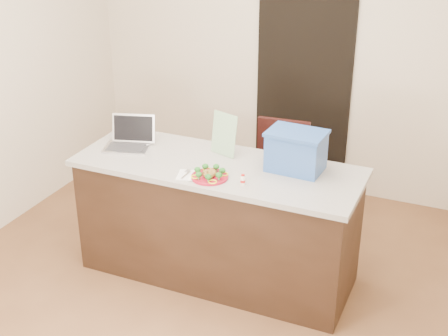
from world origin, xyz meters
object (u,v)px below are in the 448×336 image
at_px(laptop, 130,138).
at_px(blue_box, 296,151).
at_px(yogurt_bottle, 243,180).
at_px(island, 217,221).
at_px(napkin, 190,175).
at_px(chair, 278,172).
at_px(plate, 210,177).

distance_m(laptop, blue_box, 1.28).
bearing_deg(yogurt_bottle, island, 142.75).
height_order(island, blue_box, blue_box).
height_order(napkin, laptop, laptop).
height_order(laptop, blue_box, blue_box).
bearing_deg(laptop, island, -20.16).
bearing_deg(yogurt_bottle, chair, 94.80).
height_order(island, chair, chair).
xyz_separation_m(laptop, blue_box, (1.27, 0.10, 0.08)).
relative_size(plate, yogurt_bottle, 3.60).
relative_size(laptop, blue_box, 0.94).
distance_m(yogurt_bottle, chair, 1.07).
relative_size(island, napkin, 12.54).
relative_size(island, plate, 8.12).
xyz_separation_m(napkin, chair, (0.30, 1.02, -0.37)).
distance_m(yogurt_bottle, laptop, 1.06).
relative_size(plate, laptop, 0.67).
bearing_deg(laptop, yogurt_bottle, -31.01).
height_order(yogurt_bottle, blue_box, blue_box).
xyz_separation_m(yogurt_bottle, blue_box, (0.25, 0.36, 0.11)).
xyz_separation_m(island, laptop, (-0.74, 0.04, 0.52)).
relative_size(island, yogurt_bottle, 29.22).
xyz_separation_m(island, chair, (0.20, 0.78, 0.10)).
xyz_separation_m(island, yogurt_bottle, (0.28, -0.22, 0.49)).
bearing_deg(napkin, plate, 8.79).
bearing_deg(island, yogurt_bottle, -37.25).
bearing_deg(blue_box, napkin, -146.04).
bearing_deg(napkin, chair, 73.80).
relative_size(plate, chair, 0.26).
height_order(plate, laptop, laptop).
bearing_deg(chair, plate, -103.85).
relative_size(island, laptop, 5.42).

